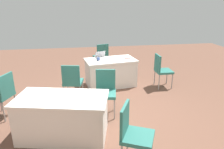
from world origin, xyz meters
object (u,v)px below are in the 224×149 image
chair_tucked_right (72,80)px  table_foreground (111,72)px  chair_back_row (162,69)px  laptop_silver (102,58)px  table_mid_left (63,117)px  chair_by_pillar (101,55)px  chair_near_front (133,132)px  scissors_red (127,58)px  chair_tucked_left (106,90)px  yarn_ball (98,59)px  chair_aisle (2,93)px

chair_tucked_right → table_foreground: bearing=51.4°
chair_back_row → laptop_silver: size_ratio=2.39×
table_mid_left → chair_back_row: 3.26m
table_foreground → chair_by_pillar: 1.44m
table_mid_left → chair_by_pillar: chair_by_pillar is taller
chair_near_front → chair_tucked_right: chair_near_front is taller
table_mid_left → scissors_red: (-1.71, -2.34, 0.39)m
chair_tucked_left → chair_tucked_right: chair_tucked_left is taller
chair_back_row → yarn_ball: 1.79m
chair_aisle → scissors_red: bearing=-42.7°
chair_back_row → laptop_silver: bearing=-104.1°
chair_near_front → chair_tucked_right: 2.47m
table_mid_left → laptop_silver: 2.62m
table_mid_left → chair_by_pillar: (-1.11, -3.74, 0.16)m
yarn_ball → scissors_red: 0.86m
chair_back_row → table_foreground: bearing=-103.5°
chair_aisle → table_foreground: bearing=-38.8°
chair_tucked_right → chair_back_row: (-2.46, -0.54, -0.01)m
yarn_ball → chair_near_front: bearing=93.4°
chair_tucked_left → scissors_red: size_ratio=5.36×
chair_by_pillar → yarn_ball: bearing=-116.2°
scissors_red → chair_back_row: bearing=154.8°
chair_by_pillar → scissors_red: chair_by_pillar is taller
table_foreground → chair_tucked_left: (0.36, 1.60, 0.17)m
chair_near_front → scissors_red: 3.30m
chair_near_front → chair_by_pillar: 4.63m
yarn_ball → table_mid_left: bearing=69.1°
chair_tucked_right → scissors_red: size_ratio=5.29×
chair_tucked_left → yarn_ball: chair_tucked_left is taller
table_foreground → chair_aisle: (2.48, 1.42, 0.16)m
chair_tucked_left → chair_back_row: chair_tucked_left is taller
table_foreground → chair_aisle: size_ratio=1.58×
table_foreground → chair_by_pillar: size_ratio=1.58×
chair_tucked_left → yarn_ball: 1.57m
table_foreground → chair_near_front: size_ratio=1.55×
chair_by_pillar → laptop_silver: size_ratio=2.41×
chair_aisle → scissors_red: size_ratio=5.32×
table_mid_left → chair_back_row: (-2.61, -1.96, 0.15)m
table_mid_left → chair_back_row: bearing=-143.1°
table_foreground → chair_tucked_right: bearing=40.2°
chair_tucked_left → yarn_ball: size_ratio=10.03×
chair_near_front → chair_by_pillar: chair_near_front is taller
yarn_ball → scissors_red: (-0.85, -0.08, -0.04)m
chair_back_row → table_mid_left: bearing=-52.2°
chair_near_front → yarn_ball: chair_near_front is taller
table_mid_left → chair_tucked_left: 1.13m
chair_aisle → laptop_silver: size_ratio=2.42×
chair_tucked_right → laptop_silver: 1.31m
chair_tucked_right → yarn_ball: size_ratio=9.89×
chair_aisle → table_mid_left: bearing=-104.0°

